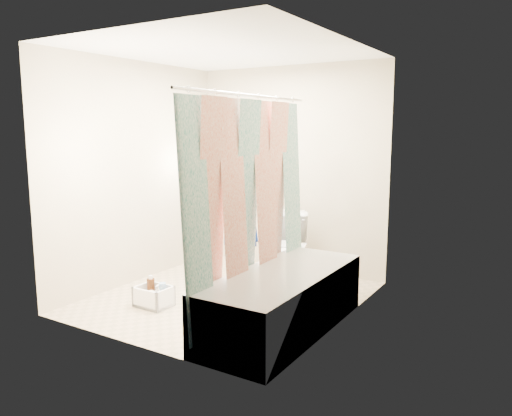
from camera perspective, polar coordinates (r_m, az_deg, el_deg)
The scene contains 14 objects.
floor at distance 5.10m, azimuth -3.18°, elevation -10.18°, with size 2.60×2.60×0.00m, color tan.
ceiling at distance 4.87m, azimuth -3.44°, elevation 17.56°, with size 2.40×2.60×0.02m, color white.
wall_back at distance 5.95m, azimuth 3.88°, elevation 4.43°, with size 2.40×0.02×2.40m, color #BBB490.
wall_front at distance 3.85m, azimuth -14.43°, elevation 1.60°, with size 2.40×0.02×2.40m, color #BBB490.
wall_left at distance 5.61m, azimuth -13.45°, elevation 3.92°, with size 0.02×2.60×2.40m, color #BBB490.
wall_right at distance 4.27m, azimuth 10.04°, elevation 2.46°, with size 0.02×2.60×2.40m, color #BBB490.
bathtub at distance 4.25m, azimuth 3.06°, elevation -10.38°, with size 0.70×1.75×0.50m.
curtain_rod at distance 4.18m, azimuth -0.81°, elevation 12.76°, with size 0.02×0.02×1.90m, color silver.
shower_curtain at distance 4.22m, azimuth -0.79°, elevation 0.06°, with size 0.06×1.75×1.80m, color white.
toilet at distance 5.44m, azimuth 3.37°, elevation -4.76°, with size 0.43×0.75×0.76m, color white.
tank_lid at distance 5.31m, azimuth 3.17°, elevation -4.37°, with size 0.47×0.20×0.04m, color white.
tank_internals at distance 5.57m, azimuth 3.28°, elevation -0.55°, with size 0.18×0.09×0.25m.
plumber at distance 5.21m, azimuth -2.22°, elevation 0.50°, with size 0.66×0.43×1.81m, color #1041A2.
cleaning_caddy at distance 4.92m, azimuth -11.53°, elevation -9.96°, with size 0.33×0.26×0.25m.
Camera 1 is at (2.75, -3.95, 1.69)m, focal length 35.00 mm.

